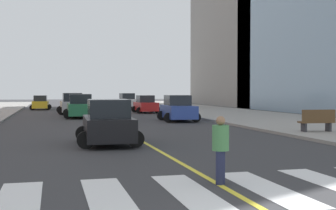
{
  "coord_description": "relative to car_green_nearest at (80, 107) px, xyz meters",
  "views": [
    {
      "loc": [
        -3.82,
        -5.32,
        2.24
      ],
      "look_at": [
        6.16,
        33.3,
        0.94
      ],
      "focal_mm": 48.14,
      "sensor_mm": 36.0,
      "label": 1
    }
  ],
  "objects": [
    {
      "name": "park_bench",
      "position": [
        10.77,
        -16.93,
        -0.22
      ],
      "size": [
        1.84,
        0.69,
        1.12
      ],
      "rotation": [
        0.0,
        0.0,
        1.5
      ],
      "color": "brown",
      "rests_on": "sidewalk_kerb_east"
    },
    {
      "name": "car_black_sixth",
      "position": [
        0.03,
        -18.42,
        -0.03
      ],
      "size": [
        2.69,
        4.24,
        1.87
      ],
      "rotation": [
        0.0,
        0.0,
        -0.03
      ],
      "color": "black",
      "rests_on": "ground"
    },
    {
      "name": "parking_garage_concrete",
      "position": [
        29.84,
        24.8,
        12.58
      ],
      "size": [
        18.0,
        24.0,
        26.97
      ],
      "primitive_type": "cube",
      "color": "gray",
      "rests_on": "ground"
    },
    {
      "name": "car_white_fifth",
      "position": [
        7.06,
        19.53,
        -0.03
      ],
      "size": [
        2.76,
        4.29,
        1.88
      ],
      "rotation": [
        0.0,
        0.0,
        3.19
      ],
      "color": "silver",
      "rests_on": "ground"
    },
    {
      "name": "pedestrian_crossing",
      "position": [
        1.66,
        -27.01,
        -0.01
      ],
      "size": [
        0.4,
        0.4,
        1.63
      ],
      "rotation": [
        0.0,
        0.0,
        4.11
      ],
      "color": "#232847",
      "rests_on": "ground"
    },
    {
      "name": "car_green_nearest",
      "position": [
        0.0,
        0.0,
        0.0
      ],
      "size": [
        2.74,
        4.36,
        1.94
      ],
      "rotation": [
        0.0,
        0.0,
        -0.01
      ],
      "color": "#236B42",
      "rests_on": "ground"
    },
    {
      "name": "car_silver_seventh",
      "position": [
        -0.38,
        6.28,
        0.02
      ],
      "size": [
        2.85,
        4.5,
        1.99
      ],
      "rotation": [
        0.0,
        0.0,
        0.02
      ],
      "color": "#B7B7BC",
      "rests_on": "ground"
    },
    {
      "name": "car_yellow_third",
      "position": [
        -3.47,
        17.0,
        -0.13
      ],
      "size": [
        2.43,
        3.78,
        1.66
      ],
      "rotation": [
        0.0,
        0.0,
        -0.05
      ],
      "color": "gold",
      "rests_on": "ground"
    },
    {
      "name": "lane_divider_paint",
      "position": [
        1.61,
        8.3,
        -0.9
      ],
      "size": [
        0.16,
        80.0,
        0.01
      ],
      "primitive_type": "cube",
      "color": "yellow",
      "rests_on": "ground"
    },
    {
      "name": "car_red_second",
      "position": [
        6.83,
        6.85,
        -0.09
      ],
      "size": [
        2.48,
        3.94,
        1.75
      ],
      "rotation": [
        0.0,
        0.0,
        3.16
      ],
      "color": "red",
      "rests_on": "ground"
    },
    {
      "name": "sidewalk_kerb_east",
      "position": [
        13.81,
        -11.7,
        -0.83
      ],
      "size": [
        10.0,
        120.0,
        0.15
      ],
      "primitive_type": "cube",
      "color": "gray",
      "rests_on": "ground"
    },
    {
      "name": "crosswalk_paint",
      "position": [
        1.61,
        -27.7,
        -0.9
      ],
      "size": [
        13.5,
        4.0,
        0.01
      ],
      "color": "silver",
      "rests_on": "ground"
    },
    {
      "name": "car_blue_fourth",
      "position": [
        6.67,
        -5.56,
        -0.02
      ],
      "size": [
        2.77,
        4.32,
        1.89
      ],
      "rotation": [
        0.0,
        0.0,
        3.1
      ],
      "color": "#2D479E",
      "rests_on": "ground"
    }
  ]
}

